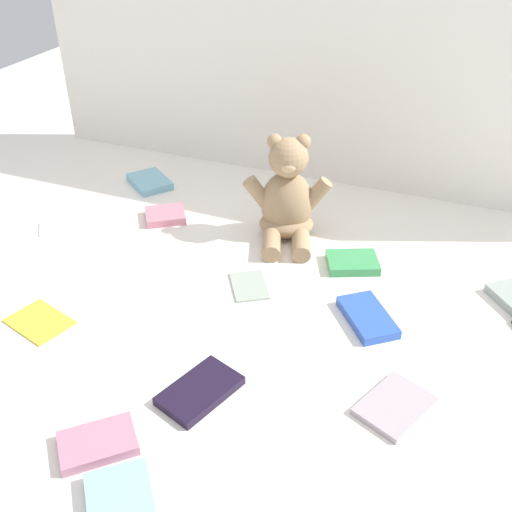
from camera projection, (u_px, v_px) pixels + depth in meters
ground_plane at (278, 272)px, 1.29m from camera, size 3.20×3.20×0.00m
backdrop_drape at (349, 34)px, 1.44m from camera, size 1.71×0.03×0.78m
teddy_bear at (287, 200)px, 1.37m from camera, size 0.20×0.20×0.25m
book_case_0 at (98, 443)px, 0.90m from camera, size 0.13×0.13×0.02m
book_case_1 at (249, 285)px, 1.24m from camera, size 0.11×0.12×0.01m
book_case_2 at (200, 391)px, 0.99m from camera, size 0.12×0.15×0.02m
book_case_3 at (368, 317)px, 1.15m from camera, size 0.14×0.15×0.02m
book_case_4 at (352, 263)px, 1.30m from camera, size 0.13×0.12×0.02m
book_case_5 at (165, 215)px, 1.47m from camera, size 0.12×0.12×0.02m
book_case_7 at (150, 182)px, 1.63m from camera, size 0.15×0.14×0.02m
book_case_9 at (62, 226)px, 1.44m from camera, size 0.12×0.12×0.01m
book_case_10 at (39, 321)px, 1.15m from camera, size 0.14×0.12×0.01m
book_case_11 at (395, 406)px, 0.97m from camera, size 0.13×0.15×0.01m
book_case_12 at (125, 512)px, 0.80m from camera, size 0.16×0.16×0.02m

